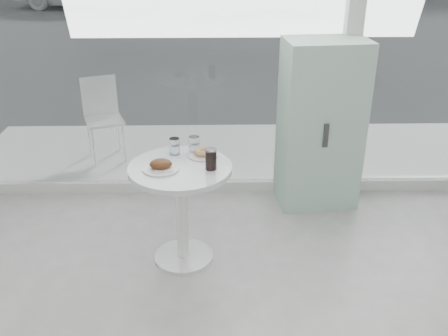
{
  "coord_description": "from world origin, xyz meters",
  "views": [
    {
      "loc": [
        -0.26,
        -1.21,
        2.25
      ],
      "look_at": [
        -0.2,
        1.7,
        0.85
      ],
      "focal_mm": 40.0,
      "sensor_mm": 36.0,
      "label": 1
    }
  ],
  "objects_px": {
    "plate_fritter": "(162,166)",
    "water_tumbler_a": "(175,147)",
    "water_tumbler_b": "(194,146)",
    "patio_chair": "(103,113)",
    "mint_cabinet": "(320,125)",
    "cola_glass": "(211,159)",
    "main_table": "(181,194)",
    "plate_donut": "(203,153)"
  },
  "relations": [
    {
      "from": "plate_fritter",
      "to": "water_tumbler_a",
      "type": "relative_size",
      "value": 2.11
    },
    {
      "from": "plate_fritter",
      "to": "water_tumbler_b",
      "type": "height_order",
      "value": "water_tumbler_b"
    },
    {
      "from": "patio_chair",
      "to": "water_tumbler_b",
      "type": "relative_size",
      "value": 6.6
    },
    {
      "from": "mint_cabinet",
      "to": "cola_glass",
      "type": "height_order",
      "value": "mint_cabinet"
    },
    {
      "from": "main_table",
      "to": "plate_donut",
      "type": "relative_size",
      "value": 3.49
    },
    {
      "from": "mint_cabinet",
      "to": "cola_glass",
      "type": "distance_m",
      "value": 1.32
    },
    {
      "from": "main_table",
      "to": "patio_chair",
      "type": "xyz_separation_m",
      "value": [
        -0.91,
        1.81,
        -0.02
      ]
    },
    {
      "from": "main_table",
      "to": "water_tumbler_b",
      "type": "relative_size",
      "value": 6.04
    },
    {
      "from": "main_table",
      "to": "cola_glass",
      "type": "height_order",
      "value": "cola_glass"
    },
    {
      "from": "main_table",
      "to": "cola_glass",
      "type": "distance_m",
      "value": 0.36
    },
    {
      "from": "water_tumbler_b",
      "to": "patio_chair",
      "type": "bearing_deg",
      "value": 122.44
    },
    {
      "from": "main_table",
      "to": "water_tumbler_b",
      "type": "height_order",
      "value": "water_tumbler_b"
    },
    {
      "from": "main_table",
      "to": "mint_cabinet",
      "type": "distance_m",
      "value": 1.46
    },
    {
      "from": "plate_fritter",
      "to": "water_tumbler_a",
      "type": "xyz_separation_m",
      "value": [
        0.07,
        0.26,
        0.03
      ]
    },
    {
      "from": "main_table",
      "to": "plate_fritter",
      "type": "height_order",
      "value": "plate_fritter"
    },
    {
      "from": "mint_cabinet",
      "to": "plate_donut",
      "type": "bearing_deg",
      "value": -149.89
    },
    {
      "from": "mint_cabinet",
      "to": "plate_donut",
      "type": "height_order",
      "value": "mint_cabinet"
    },
    {
      "from": "main_table",
      "to": "patio_chair",
      "type": "distance_m",
      "value": 2.03
    },
    {
      "from": "mint_cabinet",
      "to": "plate_donut",
      "type": "distance_m",
      "value": 1.22
    },
    {
      "from": "mint_cabinet",
      "to": "cola_glass",
      "type": "relative_size",
      "value": 9.81
    },
    {
      "from": "plate_fritter",
      "to": "cola_glass",
      "type": "xyz_separation_m",
      "value": [
        0.34,
        -0.0,
        0.04
      ]
    },
    {
      "from": "mint_cabinet",
      "to": "water_tumbler_a",
      "type": "height_order",
      "value": "mint_cabinet"
    },
    {
      "from": "cola_glass",
      "to": "main_table",
      "type": "bearing_deg",
      "value": 167.71
    },
    {
      "from": "plate_fritter",
      "to": "main_table",
      "type": "bearing_deg",
      "value": 20.1
    },
    {
      "from": "mint_cabinet",
      "to": "main_table",
      "type": "bearing_deg",
      "value": -148.08
    },
    {
      "from": "main_table",
      "to": "cola_glass",
      "type": "relative_size",
      "value": 5.19
    },
    {
      "from": "plate_fritter",
      "to": "mint_cabinet",
      "type": "bearing_deg",
      "value": 36.07
    },
    {
      "from": "mint_cabinet",
      "to": "patio_chair",
      "type": "distance_m",
      "value": 2.27
    },
    {
      "from": "plate_fritter",
      "to": "cola_glass",
      "type": "distance_m",
      "value": 0.34
    },
    {
      "from": "plate_fritter",
      "to": "cola_glass",
      "type": "bearing_deg",
      "value": -0.39
    },
    {
      "from": "patio_chair",
      "to": "water_tumbler_a",
      "type": "relative_size",
      "value": 6.99
    },
    {
      "from": "main_table",
      "to": "water_tumbler_a",
      "type": "height_order",
      "value": "water_tumbler_a"
    },
    {
      "from": "main_table",
      "to": "mint_cabinet",
      "type": "relative_size",
      "value": 0.53
    },
    {
      "from": "cola_glass",
      "to": "patio_chair",
      "type": "bearing_deg",
      "value": 121.33
    },
    {
      "from": "water_tumbler_b",
      "to": "cola_glass",
      "type": "relative_size",
      "value": 0.86
    },
    {
      "from": "plate_donut",
      "to": "cola_glass",
      "type": "xyz_separation_m",
      "value": [
        0.06,
        -0.22,
        0.05
      ]
    },
    {
      "from": "plate_donut",
      "to": "cola_glass",
      "type": "distance_m",
      "value": 0.23
    },
    {
      "from": "main_table",
      "to": "patio_chair",
      "type": "height_order",
      "value": "patio_chair"
    },
    {
      "from": "plate_fritter",
      "to": "cola_glass",
      "type": "height_order",
      "value": "cola_glass"
    },
    {
      "from": "plate_donut",
      "to": "water_tumbler_b",
      "type": "xyz_separation_m",
      "value": [
        -0.07,
        0.05,
        0.04
      ]
    },
    {
      "from": "patio_chair",
      "to": "main_table",
      "type": "bearing_deg",
      "value": -84.3
    },
    {
      "from": "water_tumbler_a",
      "to": "patio_chair",
      "type": "bearing_deg",
      "value": 118.44
    }
  ]
}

